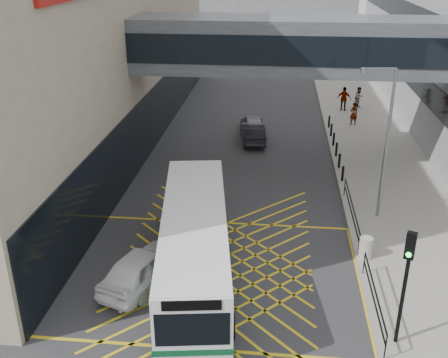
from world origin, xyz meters
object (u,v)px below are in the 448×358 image
(car_white, at_px, (143,267))
(street_lamp, at_px, (384,136))
(pedestrian_b, at_px, (359,97))
(pedestrian_a, at_px, (354,114))
(bus, at_px, (195,243))
(car_silver, at_px, (253,123))
(traffic_light, at_px, (406,273))
(car_dark, at_px, (253,132))
(pedestrian_c, at_px, (344,99))
(litter_bin, at_px, (366,248))

(car_white, distance_m, street_lamp, 12.66)
(street_lamp, relative_size, pedestrian_b, 4.29)
(pedestrian_a, bearing_deg, pedestrian_b, -117.18)
(street_lamp, xyz_separation_m, pedestrian_a, (0.72, 15.06, -3.38))
(bus, bearing_deg, street_lamp, 28.46)
(bus, xyz_separation_m, car_silver, (1.31, 19.18, -1.02))
(car_silver, relative_size, pedestrian_b, 2.34)
(bus, relative_size, traffic_light, 2.58)
(car_white, bearing_deg, pedestrian_b, -94.14)
(car_white, distance_m, traffic_light, 10.06)
(traffic_light, height_order, pedestrian_b, traffic_light)
(car_white, height_order, pedestrian_b, pedestrian_b)
(pedestrian_b, bearing_deg, car_silver, -174.59)
(car_dark, relative_size, pedestrian_c, 2.24)
(car_silver, bearing_deg, car_white, 71.55)
(car_white, xyz_separation_m, pedestrian_c, (10.54, 25.62, 0.37))
(car_white, bearing_deg, street_lamp, -126.86)
(car_white, relative_size, pedestrian_a, 2.80)
(bus, height_order, traffic_light, traffic_light)
(traffic_light, xyz_separation_m, pedestrian_c, (1.14, 28.40, -1.86))
(car_silver, bearing_deg, litter_bin, 99.86)
(car_dark, relative_size, pedestrian_a, 2.54)
(car_dark, bearing_deg, street_lamp, 112.90)
(car_dark, xyz_separation_m, car_silver, (-0.11, 2.21, -0.06))
(car_silver, distance_m, pedestrian_a, 7.79)
(traffic_light, xyz_separation_m, pedestrian_b, (2.49, 29.42, -1.97))
(bus, height_order, pedestrian_b, bus)
(car_white, relative_size, litter_bin, 5.03)
(car_dark, distance_m, street_lamp, 13.34)
(car_silver, distance_m, litter_bin, 18.08)
(bus, distance_m, litter_bin, 7.47)
(pedestrian_b, bearing_deg, street_lamp, -128.33)
(car_white, xyz_separation_m, car_silver, (3.33, 19.77, -0.14))
(bus, bearing_deg, pedestrian_b, 61.03)
(bus, xyz_separation_m, pedestrian_c, (8.51, 25.02, -0.51))
(traffic_light, bearing_deg, bus, 176.83)
(car_dark, height_order, pedestrian_b, pedestrian_b)
(litter_bin, relative_size, pedestrian_b, 0.56)
(bus, xyz_separation_m, litter_bin, (7.11, 2.06, -1.01))
(litter_bin, height_order, pedestrian_b, pedestrian_b)
(bus, xyz_separation_m, street_lamp, (8.12, 6.05, 2.75))
(car_white, height_order, street_lamp, street_lamp)
(bus, bearing_deg, car_silver, 77.87)
(litter_bin, distance_m, pedestrian_c, 23.01)
(pedestrian_a, distance_m, pedestrian_c, 3.93)
(traffic_light, bearing_deg, pedestrian_a, 108.02)
(traffic_light, bearing_deg, car_dark, 127.75)
(bus, height_order, street_lamp, street_lamp)
(bus, xyz_separation_m, traffic_light, (7.38, -3.38, 1.35))
(pedestrian_a, bearing_deg, traffic_light, 71.18)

